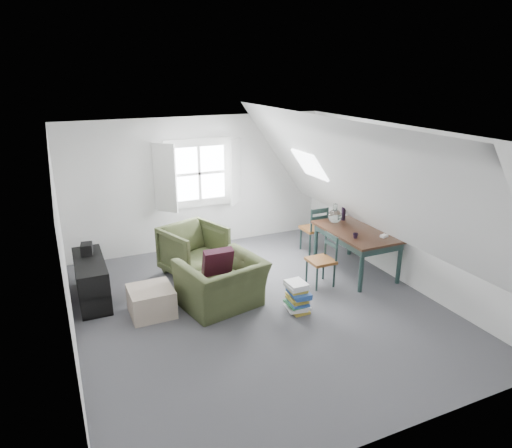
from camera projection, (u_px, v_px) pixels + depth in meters
name	position (u px, v px, depth m)	size (l,w,h in m)	color
floor	(259.00, 307.00, 6.67)	(5.50, 5.50, 0.00)	#4A4A4F
ceiling	(259.00, 135.00, 5.87)	(5.50, 5.50, 0.00)	white
wall_back	(199.00, 183.00, 8.64)	(5.00, 5.00, 0.00)	silver
wall_front	(392.00, 323.00, 3.90)	(5.00, 5.00, 0.00)	silver
wall_left	(64.00, 256.00, 5.30)	(5.50, 5.50, 0.00)	silver
wall_right	(402.00, 206.00, 7.24)	(5.50, 5.50, 0.00)	silver
slope_left	(142.00, 203.00, 5.50)	(5.50, 5.50, 0.00)	white
slope_right	(355.00, 179.00, 6.70)	(5.50, 5.50, 0.00)	white
dormer_window	(200.00, 174.00, 8.52)	(1.71, 0.35, 1.30)	white
skylight	(310.00, 165.00, 7.83)	(0.55, 0.75, 0.04)	white
armchair_near	(222.00, 306.00, 6.71)	(1.11, 0.97, 0.72)	#384122
armchair_far	(195.00, 273.00, 7.80)	(0.90, 0.93, 0.84)	#384122
throw_pillow	(218.00, 262.00, 6.64)	(0.43, 0.12, 0.43)	#360E1E
ottoman	(151.00, 301.00, 6.44)	(0.60, 0.60, 0.40)	tan
dining_table	(356.00, 236.00, 7.66)	(0.90, 1.50, 0.75)	black
demijohn	(335.00, 216.00, 7.91)	(0.24, 0.24, 0.34)	silver
vase_twigs	(343.00, 213.00, 8.09)	(0.08, 0.08, 0.59)	black
cup	(355.00, 238.00, 7.27)	(0.09, 0.09, 0.08)	black
paper_box	(384.00, 236.00, 7.31)	(0.12, 0.08, 0.04)	white
dining_chair_far	(315.00, 228.00, 8.56)	(0.42, 0.42, 0.90)	brown
dining_chair_near	(323.00, 259.00, 7.25)	(0.39, 0.39, 0.84)	brown
media_shelf	(92.00, 283.00, 6.79)	(0.42, 1.26, 0.64)	black
electronics_box	(87.00, 249.00, 6.90)	(0.16, 0.23, 0.18)	black
magazine_stack	(297.00, 297.00, 6.50)	(0.34, 0.40, 0.45)	#B29933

